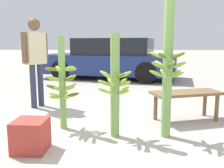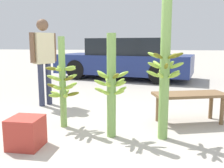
# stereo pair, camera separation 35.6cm
# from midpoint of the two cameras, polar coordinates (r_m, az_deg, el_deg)

# --- Properties ---
(ground_plane) EXTENTS (80.00, 80.00, 0.00)m
(ground_plane) POSITION_cam_midpoint_polar(r_m,az_deg,el_deg) (3.09, -3.81, -13.32)
(ground_plane) COLOR #B2AA9E
(banana_stalk_left) EXTENTS (0.46, 0.47, 1.28)m
(banana_stalk_left) POSITION_cam_midpoint_polar(r_m,az_deg,el_deg) (3.52, -14.15, 0.19)
(banana_stalk_left) COLOR #7AA851
(banana_stalk_left) RESTS_ON ground_plane
(banana_stalk_center) EXTENTS (0.45, 0.45, 1.31)m
(banana_stalk_center) POSITION_cam_midpoint_polar(r_m,az_deg,el_deg) (3.11, -2.59, -0.36)
(banana_stalk_center) COLOR #7AA851
(banana_stalk_center) RESTS_ON ground_plane
(banana_stalk_right) EXTENTS (0.46, 0.46, 1.75)m
(banana_stalk_right) POSITION_cam_midpoint_polar(r_m,az_deg,el_deg) (3.12, 9.42, 3.56)
(banana_stalk_right) COLOR #7AA851
(banana_stalk_right) RESTS_ON ground_plane
(vendor_person) EXTENTS (0.37, 0.53, 1.63)m
(vendor_person) POSITION_cam_midpoint_polar(r_m,az_deg,el_deg) (4.84, -19.16, 6.42)
(vendor_person) COLOR #2D334C
(vendor_person) RESTS_ON ground_plane
(market_bench) EXTENTS (1.15, 0.73, 0.45)m
(market_bench) POSITION_cam_midpoint_polar(r_m,az_deg,el_deg) (3.94, 14.19, -2.82)
(market_bench) COLOR brown
(market_bench) RESTS_ON ground_plane
(parked_car) EXTENTS (4.74, 2.75, 1.34)m
(parked_car) POSITION_cam_midpoint_polar(r_m,az_deg,el_deg) (8.48, -1.52, 5.71)
(parked_car) COLOR navy
(parked_car) RESTS_ON ground_plane
(produce_crate) EXTENTS (0.35, 0.35, 0.35)m
(produce_crate) POSITION_cam_midpoint_polar(r_m,az_deg,el_deg) (3.01, -21.41, -10.95)
(produce_crate) COLOR #B2382D
(produce_crate) RESTS_ON ground_plane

